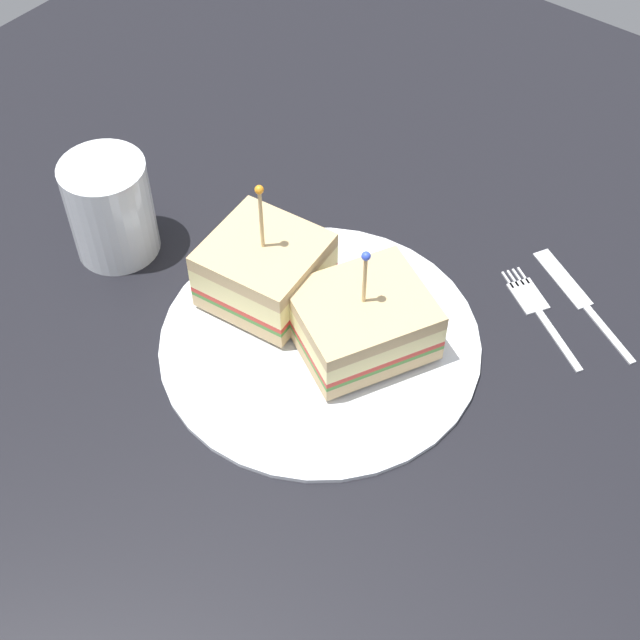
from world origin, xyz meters
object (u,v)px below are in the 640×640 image
object	(u,v)px
sandwich_half_front	(362,321)
fork	(536,306)
drink_glass	(111,212)
knife	(578,296)
sandwich_half_back	(265,270)
plate	(320,339)

from	to	relation	value
sandwich_half_front	fork	distance (cm)	15.49
drink_glass	knife	size ratio (longest dim) A/B	0.74
fork	knife	distance (cm)	3.90
sandwich_half_back	knife	bearing A→B (deg)	128.38
plate	knife	distance (cm)	22.15
drink_glass	fork	xyz separation A→B (cm)	(-16.26, 32.40, -3.96)
drink_glass	plate	bearing A→B (deg)	96.42
sandwich_half_back	drink_glass	bearing A→B (deg)	-77.17
sandwich_half_back	sandwich_half_front	bearing A→B (deg)	94.61
sandwich_half_front	sandwich_half_back	distance (cm)	9.27
sandwich_half_front	knife	bearing A→B (deg)	144.04
sandwich_half_front	fork	world-z (taller)	sandwich_half_front
sandwich_half_back	fork	size ratio (longest dim) A/B	1.12
sandwich_half_back	drink_glass	distance (cm)	14.60
drink_glass	fork	distance (cm)	36.47
sandwich_half_front	drink_glass	world-z (taller)	sandwich_half_front
sandwich_half_back	fork	xyz separation A→B (cm)	(-13.02, 18.17, -3.41)
fork	plate	bearing A→B (deg)	-40.19
knife	fork	bearing A→B (deg)	-35.70
plate	fork	size ratio (longest dim) A/B	2.47
knife	plate	bearing A→B (deg)	-39.40
knife	sandwich_half_front	bearing A→B (deg)	-35.96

